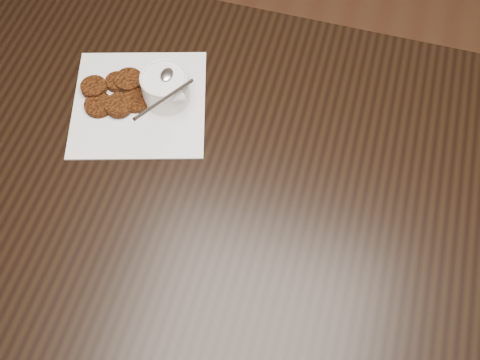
# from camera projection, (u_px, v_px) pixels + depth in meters

# --- Properties ---
(floor) EXTENTS (4.00, 4.00, 0.00)m
(floor) POSITION_uv_depth(u_px,v_px,m) (245.00, 334.00, 1.67)
(floor) COLOR #512F1B
(floor) RESTS_ON ground
(table) EXTENTS (1.53, 0.98, 0.75)m
(table) POSITION_uv_depth(u_px,v_px,m) (238.00, 267.00, 1.38)
(table) COLOR black
(table) RESTS_ON floor
(napkin) EXTENTS (0.34, 0.34, 0.00)m
(napkin) POSITION_uv_depth(u_px,v_px,m) (139.00, 103.00, 1.15)
(napkin) COLOR silver
(napkin) RESTS_ON table
(sauce_ramekin) EXTENTS (0.16, 0.16, 0.13)m
(sauce_ramekin) POSITION_uv_depth(u_px,v_px,m) (164.00, 77.00, 1.10)
(sauce_ramekin) COLOR silver
(sauce_ramekin) RESTS_ON napkin
(patty_cluster) EXTENTS (0.22, 0.22, 0.02)m
(patty_cluster) POSITION_uv_depth(u_px,v_px,m) (116.00, 90.00, 1.16)
(patty_cluster) COLOR #5D290C
(patty_cluster) RESTS_ON napkin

